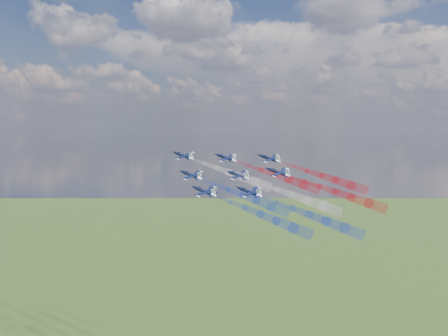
% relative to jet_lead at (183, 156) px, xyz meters
% --- Properties ---
extents(jet_lead, '(13.50, 11.33, 7.96)m').
position_rel_jet_lead_xyz_m(jet_lead, '(0.00, 0.00, 0.00)').
color(jet_lead, black).
extents(trail_lead, '(35.44, 10.55, 13.09)m').
position_rel_jet_lead_xyz_m(trail_lead, '(21.74, -3.75, -5.49)').
color(trail_lead, white).
extents(jet_inner_left, '(13.50, 11.33, 7.96)m').
position_rel_jet_lead_xyz_m(jet_inner_left, '(10.89, -12.86, -6.17)').
color(jet_inner_left, black).
extents(trail_inner_left, '(35.44, 10.55, 13.09)m').
position_rel_jet_lead_xyz_m(trail_inner_left, '(32.63, -16.61, -11.66)').
color(trail_inner_left, '#1739C3').
extents(jet_inner_right, '(13.50, 11.33, 7.96)m').
position_rel_jet_lead_xyz_m(jet_inner_right, '(15.52, 6.40, -0.79)').
color(jet_inner_right, black).
extents(trail_inner_right, '(35.44, 10.55, 13.09)m').
position_rel_jet_lead_xyz_m(trail_inner_right, '(37.26, 2.65, -6.28)').
color(trail_inner_right, red).
extents(jet_outer_left, '(13.50, 11.33, 7.96)m').
position_rel_jet_lead_xyz_m(jet_outer_left, '(21.17, -21.95, -10.47)').
color(jet_outer_left, black).
extents(trail_outer_left, '(35.44, 10.55, 13.09)m').
position_rel_jet_lead_xyz_m(trail_outer_left, '(42.91, -25.70, -15.96)').
color(trail_outer_left, '#1739C3').
extents(jet_center_third, '(13.50, 11.33, 7.96)m').
position_rel_jet_lead_xyz_m(jet_center_third, '(25.85, -5.16, -6.20)').
color(jet_center_third, black).
extents(trail_center_third, '(35.44, 10.55, 13.09)m').
position_rel_jet_lead_xyz_m(trail_center_third, '(47.60, -8.91, -11.69)').
color(trail_center_third, white).
extents(jet_outer_right, '(13.50, 11.33, 7.96)m').
position_rel_jet_lead_xyz_m(jet_outer_right, '(30.51, 14.62, -1.09)').
color(jet_outer_right, black).
extents(trail_outer_right, '(35.44, 10.55, 13.09)m').
position_rel_jet_lead_xyz_m(trail_outer_right, '(52.25, 10.87, -6.58)').
color(trail_outer_right, red).
extents(jet_rear_left, '(13.50, 11.33, 7.96)m').
position_rel_jet_lead_xyz_m(jet_rear_left, '(34.95, -15.77, -10.58)').
color(jet_rear_left, black).
extents(trail_rear_left, '(35.44, 10.55, 13.09)m').
position_rel_jet_lead_xyz_m(trail_rear_left, '(56.69, -19.52, -16.07)').
color(trail_rear_left, '#1739C3').
extents(jet_rear_right, '(13.50, 11.33, 7.96)m').
position_rel_jet_lead_xyz_m(jet_rear_right, '(38.71, 2.30, -5.29)').
color(jet_rear_right, black).
extents(trail_rear_right, '(35.44, 10.55, 13.09)m').
position_rel_jet_lead_xyz_m(trail_rear_right, '(60.45, -1.45, -10.78)').
color(trail_rear_right, red).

